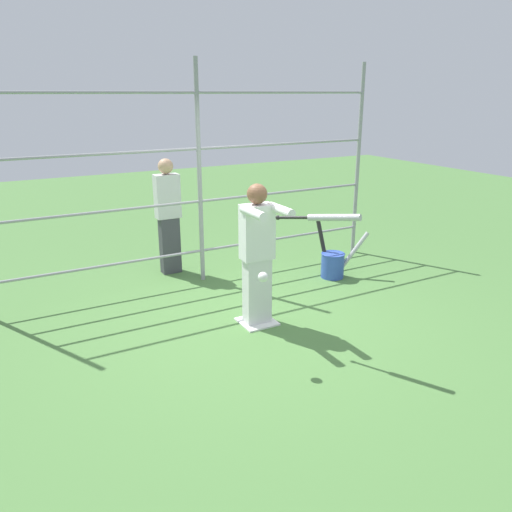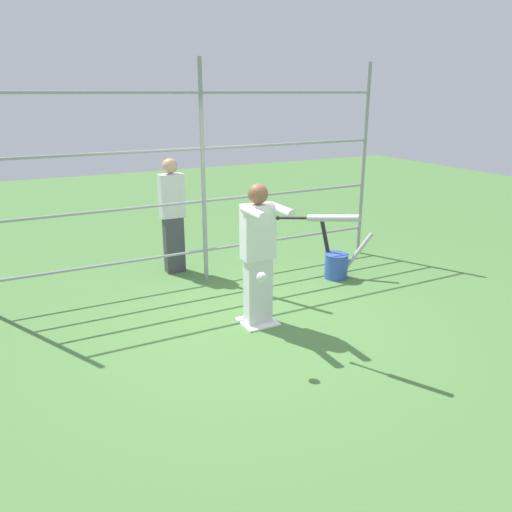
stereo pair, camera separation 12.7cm
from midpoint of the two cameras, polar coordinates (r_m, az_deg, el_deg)
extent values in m
plane|color=#4C7A3D|center=(5.85, 0.84, -7.60)|extent=(24.00, 24.00, 0.00)
cube|color=white|center=(5.84, 0.84, -7.51)|extent=(0.40, 0.40, 0.02)
cylinder|color=#939399|center=(8.19, 12.63, 10.36)|extent=(0.06, 0.06, 2.98)
cylinder|color=#939399|center=(6.80, -5.53, 9.18)|extent=(0.06, 0.06, 2.98)
cylinder|color=#939399|center=(7.04, -5.27, 0.67)|extent=(5.41, 0.04, 0.04)
cylinder|color=#939399|center=(6.86, -5.44, 6.28)|extent=(5.41, 0.04, 0.04)
cylinder|color=#939399|center=(6.75, -5.62, 12.13)|extent=(5.41, 0.04, 0.04)
cylinder|color=#939399|center=(6.72, -5.82, 18.11)|extent=(5.41, 0.04, 0.04)
cube|color=silver|center=(5.69, 0.86, -4.04)|extent=(0.30, 0.20, 0.78)
cube|color=white|center=(5.46, 0.89, 2.75)|extent=(0.37, 0.23, 0.61)
sphere|color=brown|center=(5.36, 0.91, 7.11)|extent=(0.22, 0.22, 0.22)
cylinder|color=white|center=(5.28, 3.62, 5.27)|extent=(0.10, 0.43, 0.10)
cylinder|color=white|center=(5.14, 0.41, 4.96)|extent=(0.10, 0.43, 0.10)
sphere|color=black|center=(5.03, 3.24, 4.39)|extent=(0.05, 0.05, 0.05)
cylinder|color=black|center=(4.94, 4.97, 4.37)|extent=(0.19, 0.33, 0.08)
cylinder|color=#B2B2B7|center=(4.72, 9.58, 4.30)|extent=(0.30, 0.51, 0.14)
sphere|color=white|center=(4.67, 1.42, -2.43)|extent=(0.10, 0.10, 0.10)
cylinder|color=#3351B2|center=(7.24, 9.65, -1.14)|extent=(0.33, 0.33, 0.35)
torus|color=#3351B2|center=(7.18, 9.73, 0.19)|extent=(0.34, 0.34, 0.01)
cylinder|color=#B2B2B7|center=(7.26, 11.85, 0.18)|extent=(0.46, 0.24, 0.64)
cylinder|color=black|center=(7.26, 8.57, 1.23)|extent=(0.15, 0.30, 0.84)
cube|color=#3F3F47|center=(7.42, -8.86, 1.30)|extent=(0.28, 0.17, 0.83)
cube|color=silver|center=(7.24, -9.14, 6.81)|extent=(0.35, 0.19, 0.62)
sphere|color=tan|center=(7.17, -9.31, 10.13)|extent=(0.21, 0.21, 0.21)
camera|label=1|loc=(0.06, -89.29, 0.23)|focal=35.00mm
camera|label=2|loc=(0.06, 90.71, -0.23)|focal=35.00mm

